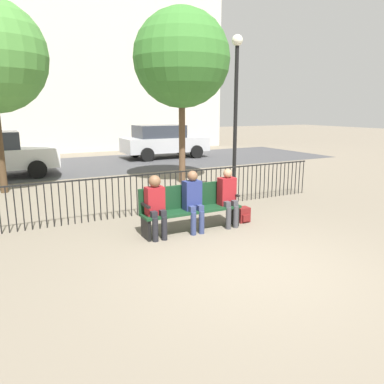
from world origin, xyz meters
TOP-DOWN VIEW (x-y plane):
  - ground_plane at (0.00, 0.00)m, footprint 80.00×80.00m
  - park_bench at (0.00, 2.06)m, footprint 2.07×0.45m
  - seated_person_0 at (-0.79, 1.93)m, footprint 0.34×0.39m
  - seated_person_1 at (0.00, 1.93)m, footprint 0.34×0.39m
  - seated_person_2 at (0.81, 1.93)m, footprint 0.34×0.39m
  - backpack at (1.27, 2.02)m, footprint 0.26×0.26m
  - fence_railing at (-0.02, 3.56)m, footprint 9.01×0.03m
  - tree_1 at (2.11, 6.68)m, footprint 3.04×3.04m
  - lamp_post at (2.34, 3.97)m, footprint 0.28×0.28m
  - street_surface at (0.00, 12.00)m, footprint 24.00×6.00m
  - parked_car_0 at (4.11, 12.79)m, footprint 4.20×1.94m
  - building_facade at (0.00, 20.00)m, footprint 20.00×6.00m

SIDE VIEW (x-z plane):
  - ground_plane at x=0.00m, z-range 0.00..0.00m
  - street_surface at x=0.00m, z-range 0.00..0.01m
  - backpack at x=1.27m, z-range 0.00..0.32m
  - park_bench at x=0.00m, z-range 0.04..0.96m
  - fence_railing at x=-0.02m, z-range 0.08..1.03m
  - seated_person_2 at x=0.81m, z-range 0.06..1.26m
  - seated_person_0 at x=-0.79m, z-range 0.08..1.28m
  - seated_person_1 at x=0.00m, z-range 0.07..1.30m
  - parked_car_0 at x=4.11m, z-range 0.03..1.65m
  - lamp_post at x=2.34m, z-range 0.63..4.84m
  - tree_1 at x=2.11m, z-range 1.19..6.64m
  - building_facade at x=0.00m, z-range 0.00..14.11m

